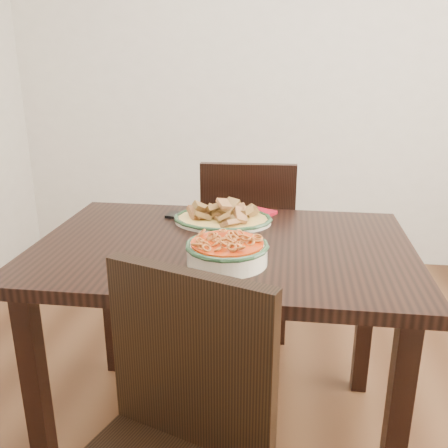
# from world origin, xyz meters

# --- Properties ---
(floor) EXTENTS (3.50, 3.50, 0.00)m
(floor) POSITION_xyz_m (0.00, 0.00, 0.00)
(floor) COLOR #3D2313
(floor) RESTS_ON ground
(wall_back) EXTENTS (3.50, 0.10, 2.60)m
(wall_back) POSITION_xyz_m (0.00, 1.75, 1.30)
(wall_back) COLOR silver
(wall_back) RESTS_ON ground
(dining_table) EXTENTS (1.22, 0.82, 0.75)m
(dining_table) POSITION_xyz_m (-0.14, 0.01, 0.65)
(dining_table) COLOR black
(dining_table) RESTS_ON ground
(chair_far) EXTENTS (0.44, 0.44, 0.89)m
(chair_far) POSITION_xyz_m (-0.12, 0.73, 0.50)
(chair_far) COLOR black
(chair_far) RESTS_ON ground
(fish_plate) EXTENTS (0.36, 0.28, 0.11)m
(fish_plate) POSITION_xyz_m (-0.17, 0.23, 0.79)
(fish_plate) COLOR beige
(fish_plate) RESTS_ON dining_table
(noodle_bowl) EXTENTS (0.25, 0.25, 0.08)m
(noodle_bowl) POSITION_xyz_m (-0.11, -0.15, 0.79)
(noodle_bowl) COLOR beige
(noodle_bowl) RESTS_ON dining_table
(smartphone) EXTENTS (0.15, 0.10, 0.01)m
(smartphone) POSITION_xyz_m (-0.32, 0.27, 0.76)
(smartphone) COLOR black
(smartphone) RESTS_ON dining_table
(napkin) EXTENTS (0.15, 0.14, 0.01)m
(napkin) POSITION_xyz_m (-0.05, 0.35, 0.76)
(napkin) COLOR maroon
(napkin) RESTS_ON dining_table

